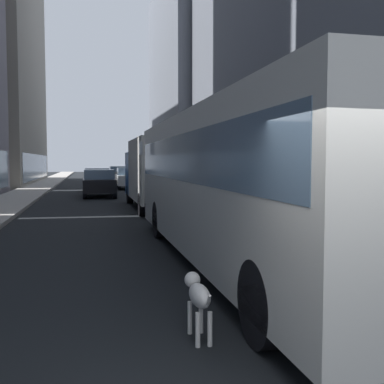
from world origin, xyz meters
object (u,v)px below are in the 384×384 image
object	(u,v)px
car_black_suv	(99,183)
box_truck	(158,171)
car_white_van	(128,178)
car_silver_sedan	(97,179)
car_grey_wagon	(118,174)
dalmatian_dog	(198,295)
transit_bus	(241,177)

from	to	relation	value
car_black_suv	box_truck	xyz separation A→B (m)	(2.40, -7.79, 0.84)
car_white_van	box_truck	size ratio (longest dim) A/B	0.58
car_white_van	car_silver_sedan	world-z (taller)	same
car_white_van	car_grey_wagon	size ratio (longest dim) A/B	1.05
dalmatian_dog	car_black_suv	bearing A→B (deg)	91.55
car_black_suv	car_grey_wagon	world-z (taller)	same
car_white_van	box_truck	distance (m)	15.54
car_grey_wagon	car_silver_sedan	distance (m)	14.22
dalmatian_dog	car_silver_sedan	bearing A→B (deg)	91.23
transit_bus	car_white_van	distance (m)	26.89
car_grey_wagon	dalmatian_dog	xyz separation A→B (m)	(-1.78, -42.95, -0.31)
car_white_van	box_truck	bearing A→B (deg)	-90.00
car_grey_wagon	dalmatian_dog	distance (m)	42.99
transit_bus	car_black_suv	world-z (taller)	transit_bus
transit_bus	box_truck	distance (m)	11.36
car_white_van	car_black_suv	distance (m)	8.09
car_grey_wagon	box_truck	xyz separation A→B (m)	(0.00, -27.87, 0.85)
car_black_suv	dalmatian_dog	xyz separation A→B (m)	(0.62, -22.87, -0.31)
car_white_van	dalmatian_dog	distance (m)	30.65
car_black_suv	car_grey_wagon	size ratio (longest dim) A/B	1.08
dalmatian_dog	car_white_van	bearing A→B (deg)	86.67
car_grey_wagon	dalmatian_dog	world-z (taller)	car_grey_wagon
car_grey_wagon	box_truck	bearing A→B (deg)	-90.00
car_black_suv	dalmatian_dog	bearing A→B (deg)	-88.45
car_white_van	dalmatian_dog	bearing A→B (deg)	-93.33
car_grey_wagon	dalmatian_dog	bearing A→B (deg)	-92.37
car_black_suv	dalmatian_dog	size ratio (longest dim) A/B	4.60
box_truck	dalmatian_dog	bearing A→B (deg)	-96.73
car_silver_sedan	transit_bus	bearing A→B (deg)	-84.56
car_black_suv	car_silver_sedan	distance (m)	6.07
transit_bus	car_grey_wagon	size ratio (longest dim) A/B	2.80
car_grey_wagon	car_silver_sedan	xyz separation A→B (m)	(-2.40, -14.01, 0.00)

